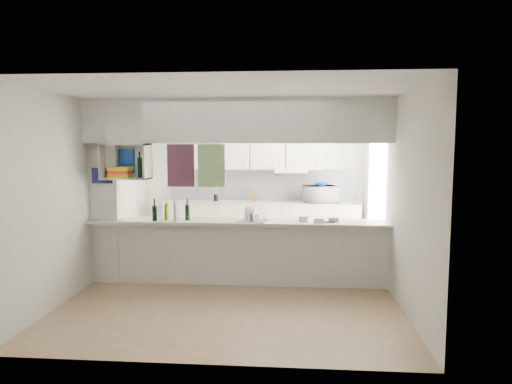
# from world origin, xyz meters

# --- Properties ---
(floor) EXTENTS (4.80, 4.80, 0.00)m
(floor) POSITION_xyz_m (0.00, 0.00, 0.00)
(floor) COLOR #917054
(floor) RESTS_ON ground
(ceiling) EXTENTS (4.80, 4.80, 0.00)m
(ceiling) POSITION_xyz_m (0.00, 0.00, 2.60)
(ceiling) COLOR white
(ceiling) RESTS_ON wall_back
(wall_back) EXTENTS (4.20, 0.00, 4.20)m
(wall_back) POSITION_xyz_m (0.00, 2.40, 1.30)
(wall_back) COLOR silver
(wall_back) RESTS_ON floor
(wall_left) EXTENTS (0.00, 4.80, 4.80)m
(wall_left) POSITION_xyz_m (-2.10, 0.00, 1.30)
(wall_left) COLOR silver
(wall_left) RESTS_ON floor
(wall_right) EXTENTS (0.00, 4.80, 4.80)m
(wall_right) POSITION_xyz_m (2.10, 0.00, 1.30)
(wall_right) COLOR silver
(wall_right) RESTS_ON floor
(servery_partition) EXTENTS (4.20, 0.50, 2.60)m
(servery_partition) POSITION_xyz_m (-0.17, 0.00, 1.66)
(servery_partition) COLOR silver
(servery_partition) RESTS_ON floor
(cubby_shelf) EXTENTS (0.65, 0.35, 0.50)m
(cubby_shelf) POSITION_xyz_m (-1.57, -0.06, 1.71)
(cubby_shelf) COLOR white
(cubby_shelf) RESTS_ON bulkhead
(kitchen_run) EXTENTS (3.60, 0.63, 2.24)m
(kitchen_run) POSITION_xyz_m (0.16, 2.14, 0.83)
(kitchen_run) COLOR beige
(kitchen_run) RESTS_ON floor
(microwave) EXTENTS (0.65, 0.54, 0.31)m
(microwave) POSITION_xyz_m (1.29, 2.06, 1.08)
(microwave) COLOR white
(microwave) RESTS_ON bench_top
(bowl) EXTENTS (0.27, 0.27, 0.07)m
(bowl) POSITION_xyz_m (1.30, 2.06, 1.26)
(bowl) COLOR navy
(bowl) RESTS_ON microwave
(dish_rack) EXTENTS (0.48, 0.41, 0.22)m
(dish_rack) POSITION_xyz_m (0.24, -0.06, 1.01)
(dish_rack) COLOR silver
(dish_rack) RESTS_ON breakfast_bar
(cup) EXTENTS (0.12, 0.12, 0.09)m
(cup) POSITION_xyz_m (0.26, -0.06, 0.98)
(cup) COLOR white
(cup) RESTS_ON dish_rack
(wine_bottles) EXTENTS (0.52, 0.15, 0.34)m
(wine_bottles) POSITION_xyz_m (-0.93, -0.07, 1.04)
(wine_bottles) COLOR black
(wine_bottles) RESTS_ON breakfast_bar
(plastic_tubs) EXTENTS (0.55, 0.22, 0.07)m
(plastic_tubs) POSITION_xyz_m (1.11, -0.02, 0.95)
(plastic_tubs) COLOR silver
(plastic_tubs) RESTS_ON breakfast_bar
(utensil_jar) EXTENTS (0.09, 0.09, 0.13)m
(utensil_jar) POSITION_xyz_m (-0.66, 2.15, 0.98)
(utensil_jar) COLOR black
(utensil_jar) RESTS_ON bench_top
(knife_block) EXTENTS (0.10, 0.08, 0.20)m
(knife_block) POSITION_xyz_m (0.06, 2.18, 1.02)
(knife_block) COLOR brown
(knife_block) RESTS_ON bench_top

